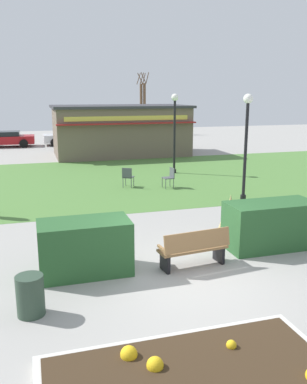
% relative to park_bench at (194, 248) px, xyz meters
% --- Properties ---
extents(ground_plane, '(80.00, 80.00, 0.00)m').
position_rel_park_bench_xyz_m(ground_plane, '(-0.38, -0.45, -0.48)').
color(ground_plane, '#999691').
extents(lawn_patch, '(36.00, 12.00, 0.01)m').
position_rel_park_bench_xyz_m(lawn_patch, '(-0.38, 10.85, -0.48)').
color(lawn_patch, '#4C7A38').
rests_on(lawn_patch, ground_plane).
extents(park_bench, '(1.75, 0.71, 0.95)m').
position_rel_park_bench_xyz_m(park_bench, '(0.00, 0.00, 0.00)').
color(park_bench, olive).
rests_on(park_bench, ground_plane).
extents(hedge_left, '(2.08, 1.10, 1.25)m').
position_rel_park_bench_xyz_m(hedge_left, '(-2.53, 0.43, 0.15)').
color(hedge_left, '#28562B').
rests_on(hedge_left, ground_plane).
extents(hedge_right, '(2.42, 1.10, 1.25)m').
position_rel_park_bench_xyz_m(hedge_right, '(2.47, 0.66, 0.14)').
color(hedge_right, '#28562B').
rests_on(hedge_right, ground_plane).
extents(ornamental_grass_behind_left, '(0.65, 0.65, 0.97)m').
position_rel_park_bench_xyz_m(ornamental_grass_behind_left, '(1.44, 1.31, 0.00)').
color(ornamental_grass_behind_left, tan).
rests_on(ornamental_grass_behind_left, ground_plane).
extents(ornamental_grass_behind_right, '(0.62, 0.62, 1.37)m').
position_rel_park_bench_xyz_m(ornamental_grass_behind_right, '(1.59, 1.32, 0.21)').
color(ornamental_grass_behind_right, tan).
rests_on(ornamental_grass_behind_right, ground_plane).
extents(lamppost_mid, '(0.36, 0.36, 4.06)m').
position_rel_park_bench_xyz_m(lamppost_mid, '(4.28, 5.47, 2.08)').
color(lamppost_mid, black).
rests_on(lamppost_mid, ground_plane).
extents(lamppost_far, '(0.36, 0.36, 4.06)m').
position_rel_park_bench_xyz_m(lamppost_far, '(3.56, 11.58, 2.08)').
color(lamppost_far, black).
rests_on(lamppost_far, ground_plane).
extents(trash_bin, '(0.52, 0.52, 0.78)m').
position_rel_park_bench_xyz_m(trash_bin, '(-3.76, -1.17, -0.09)').
color(trash_bin, '#2D4233').
rests_on(trash_bin, ground_plane).
extents(food_kiosk, '(8.95, 5.27, 3.30)m').
position_rel_park_bench_xyz_m(food_kiosk, '(2.30, 19.00, 1.18)').
color(food_kiosk, '#6B5B4C').
rests_on(food_kiosk, ground_plane).
extents(cafe_chair_west, '(0.60, 0.60, 0.89)m').
position_rel_park_bench_xyz_m(cafe_chair_west, '(0.45, 8.91, 0.05)').
color(cafe_chair_west, '#4C5156').
rests_on(cafe_chair_west, ground_plane).
extents(cafe_chair_east, '(0.48, 0.48, 0.89)m').
position_rel_park_bench_xyz_m(cafe_chair_east, '(2.21, 8.33, 0.05)').
color(cafe_chair_east, '#4C5156').
rests_on(cafe_chair_east, ground_plane).
extents(parked_car_west_slot, '(4.26, 2.16, 1.20)m').
position_rel_park_bench_xyz_m(parked_car_west_slot, '(-5.39, 25.64, 0.16)').
color(parked_car_west_slot, maroon).
rests_on(parked_car_west_slot, ground_plane).
extents(parked_car_center_slot, '(4.21, 2.07, 1.20)m').
position_rel_park_bench_xyz_m(parked_car_center_slot, '(-0.49, 25.64, 0.16)').
color(parked_car_center_slot, silver).
rests_on(parked_car_center_slot, ground_plane).
extents(tree_right_bg, '(0.91, 0.96, 6.14)m').
position_rel_park_bench_xyz_m(tree_right_bg, '(7.88, 33.12, 2.23)').
color(tree_right_bg, brown).
rests_on(tree_right_bg, ground_plane).
extents(tree_center_bg, '(0.91, 0.96, 6.08)m').
position_rel_park_bench_xyz_m(tree_center_bg, '(7.56, 33.25, 2.19)').
color(tree_center_bg, brown).
rests_on(tree_center_bg, ground_plane).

